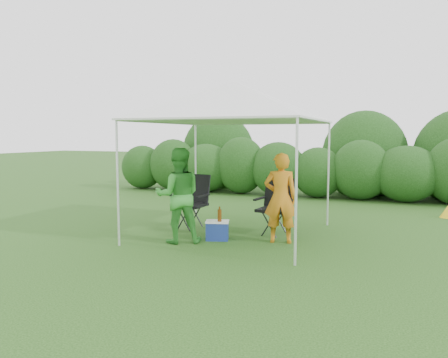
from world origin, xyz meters
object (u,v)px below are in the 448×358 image
at_px(canopy, 234,102).
at_px(woman, 178,195).
at_px(cooler, 217,230).
at_px(chair_right, 276,202).
at_px(chair_left, 192,198).
at_px(man, 281,198).

height_order(canopy, woman, canopy).
height_order(woman, cooler, woman).
height_order(chair_right, cooler, chair_right).
bearing_deg(woman, cooler, -173.34).
xyz_separation_m(woman, cooler, (0.55, 0.41, -0.65)).
bearing_deg(woman, chair_left, -105.08).
distance_m(canopy, chair_right, 2.04).
bearing_deg(chair_left, cooler, -37.75).
bearing_deg(chair_right, canopy, -143.11).
relative_size(chair_right, cooler, 2.17).
xyz_separation_m(chair_right, man, (0.25, -0.67, 0.19)).
bearing_deg(canopy, chair_right, 29.62).
distance_m(chair_left, woman, 1.26).
xyz_separation_m(canopy, woman, (-0.68, -0.91, -1.64)).
xyz_separation_m(chair_right, cooler, (-0.83, -0.90, -0.42)).
distance_m(chair_right, man, 0.74).
relative_size(chair_left, woman, 0.65).
xyz_separation_m(man, cooler, (-1.08, -0.23, -0.61)).
height_order(chair_left, woman, woman).
bearing_deg(cooler, man, -6.21).
bearing_deg(chair_right, woman, -129.26).
distance_m(canopy, chair_left, 2.13).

